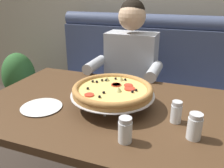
# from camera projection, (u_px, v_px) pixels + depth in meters

# --- Properties ---
(booth_bench) EXTENTS (1.77, 0.78, 1.13)m
(booth_bench) POSITION_uv_depth(u_px,v_px,m) (142.00, 98.00, 2.17)
(booth_bench) COLOR #424C6B
(booth_bench) RESTS_ON ground_plane
(dining_table) EXTENTS (1.36, 0.88, 0.76)m
(dining_table) POSITION_uv_depth(u_px,v_px,m) (106.00, 119.00, 1.28)
(dining_table) COLOR #4C331E
(dining_table) RESTS_ON ground_plane
(diner_main) EXTENTS (0.54, 0.64, 1.27)m
(diner_main) POSITION_uv_depth(u_px,v_px,m) (127.00, 74.00, 1.84)
(diner_main) COLOR #2D3342
(diner_main) RESTS_ON ground_plane
(pizza) EXTENTS (0.44, 0.44, 0.12)m
(pizza) POSITION_uv_depth(u_px,v_px,m) (113.00, 90.00, 1.20)
(pizza) COLOR silver
(pizza) RESTS_ON dining_table
(shaker_parmesan) EXTENTS (0.06, 0.06, 0.11)m
(shaker_parmesan) POSITION_uv_depth(u_px,v_px,m) (125.00, 132.00, 0.93)
(shaker_parmesan) COLOR white
(shaker_parmesan) RESTS_ON dining_table
(shaker_pepper_flakes) EXTENTS (0.06, 0.06, 0.11)m
(shaker_pepper_flakes) POSITION_uv_depth(u_px,v_px,m) (194.00, 128.00, 0.95)
(shaker_pepper_flakes) COLOR white
(shaker_pepper_flakes) RESTS_ON dining_table
(shaker_oregano) EXTENTS (0.05, 0.05, 0.11)m
(shaker_oregano) POSITION_uv_depth(u_px,v_px,m) (176.00, 113.00, 1.07)
(shaker_oregano) COLOR white
(shaker_oregano) RESTS_ON dining_table
(plate_near_left) EXTENTS (0.21, 0.21, 0.02)m
(plate_near_left) POSITION_uv_depth(u_px,v_px,m) (41.00, 106.00, 1.21)
(plate_near_left) COLOR white
(plate_near_left) RESTS_ON dining_table
(potted_plant) EXTENTS (0.36, 0.36, 0.70)m
(potted_plant) POSITION_uv_depth(u_px,v_px,m) (20.00, 80.00, 2.63)
(potted_plant) COLOR brown
(potted_plant) RESTS_ON ground_plane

